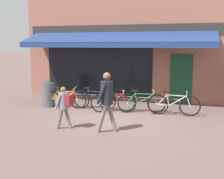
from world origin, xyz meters
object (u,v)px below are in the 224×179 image
object	(u,v)px
bicycle_red	(113,102)
pedestrian_child	(64,103)
bicycle_black	(94,99)
bicycle_green	(142,102)
litter_bin	(48,94)
pedestrian_adult	(107,96)
bicycle_orange	(65,99)
bicycle_silver	(174,104)

from	to	relation	value
bicycle_red	pedestrian_child	world-z (taller)	pedestrian_child
bicycle_black	bicycle_red	bearing A→B (deg)	-8.13
bicycle_red	pedestrian_child	xyz separation A→B (m)	(-0.78, -2.47, 0.42)
bicycle_green	pedestrian_child	distance (m)	3.26
pedestrian_child	bicycle_black	bearing A→B (deg)	-80.11
pedestrian_child	litter_bin	xyz separation A→B (m)	(-2.01, 2.58, -0.26)
bicycle_black	litter_bin	distance (m)	1.97
bicycle_green	pedestrian_adult	world-z (taller)	pedestrian_adult
bicycle_black	bicycle_green	distance (m)	1.88
bicycle_orange	bicycle_green	xyz separation A→B (m)	(3.07, 0.15, 0.01)
bicycle_green	pedestrian_adult	bearing A→B (deg)	-117.52
bicycle_black	pedestrian_child	world-z (taller)	pedestrian_child
bicycle_red	bicycle_orange	bearing A→B (deg)	155.52
bicycle_orange	pedestrian_child	size ratio (longest dim) A/B	1.41
bicycle_orange	litter_bin	distance (m)	0.79
bicycle_red	bicycle_silver	size ratio (longest dim) A/B	0.86
bicycle_orange	bicycle_black	size ratio (longest dim) A/B	1.00
bicycle_green	litter_bin	size ratio (longest dim) A/B	1.67
bicycle_orange	bicycle_silver	world-z (taller)	bicycle_silver
bicycle_red	bicycle_green	world-z (taller)	bicycle_green
pedestrian_adult	pedestrian_child	world-z (taller)	pedestrian_adult
bicycle_silver	litter_bin	size ratio (longest dim) A/B	1.74
bicycle_black	litter_bin	world-z (taller)	litter_bin
bicycle_orange	bicycle_green	distance (m)	3.07
litter_bin	bicycle_orange	bearing A→B (deg)	-4.69
pedestrian_child	bicycle_silver	bearing A→B (deg)	-130.82
bicycle_black	bicycle_silver	xyz separation A→B (m)	(3.05, -0.11, 0.01)
bicycle_green	litter_bin	distance (m)	3.85
bicycle_green	pedestrian_adult	xyz separation A→B (m)	(-0.53, -2.59, 0.68)
bicycle_silver	litter_bin	world-z (taller)	litter_bin
bicycle_silver	pedestrian_child	size ratio (longest dim) A/B	1.44
bicycle_green	bicycle_black	bearing A→B (deg)	163.93
bicycle_red	pedestrian_child	distance (m)	2.62
bicycle_orange	bicycle_red	distance (m)	2.02
pedestrian_child	pedestrian_adult	bearing A→B (deg)	-168.12
bicycle_red	litter_bin	size ratio (longest dim) A/B	1.50
bicycle_red	bicycle_green	bearing A→B (deg)	-12.31
bicycle_silver	bicycle_green	bearing A→B (deg)	172.31
litter_bin	bicycle_black	bearing A→B (deg)	2.53
bicycle_black	bicycle_orange	bearing A→B (deg)	-167.39
bicycle_orange	bicycle_black	distance (m)	1.19
bicycle_black	pedestrian_child	size ratio (longest dim) A/B	1.41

